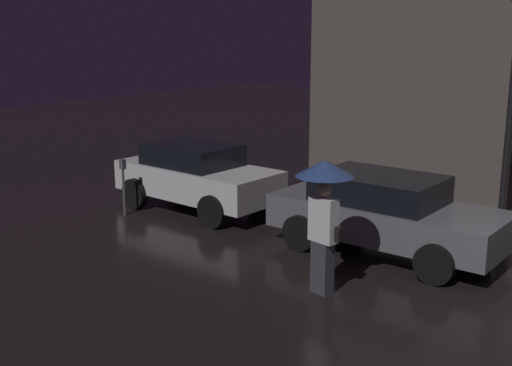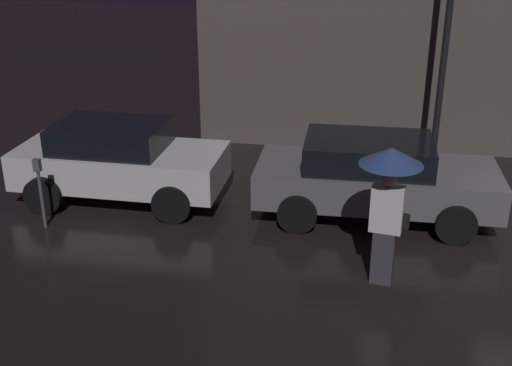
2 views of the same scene
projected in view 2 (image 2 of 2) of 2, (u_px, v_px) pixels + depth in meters
The scene contains 4 objects.
parked_car_white at pixel (119, 160), 12.32m from camera, with size 4.01×1.92×1.54m.
parked_car_grey at pixel (374, 176), 11.64m from camera, with size 4.35×1.98×1.49m.
pedestrian_with_umbrella at pixel (389, 186), 9.17m from camera, with size 0.92×0.92×2.17m.
parking_meter at pixel (40, 186), 11.19m from camera, with size 0.12×0.10×1.30m.
Camera 2 is at (-3.74, -9.56, 5.19)m, focal length 45.00 mm.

